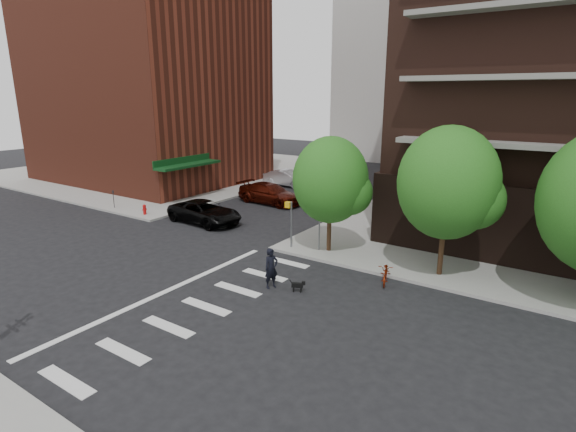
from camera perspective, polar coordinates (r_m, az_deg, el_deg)
ground at (r=21.10m, az=-16.29°, el=-8.94°), size 120.00×120.00×0.00m
sidewalk_nw at (r=53.89m, az=-14.01°, el=5.89°), size 31.00×33.00×0.15m
crosswalk at (r=19.57m, az=-12.06°, el=-10.60°), size 3.85×13.00×0.01m
midrise_nw at (r=47.79m, az=-17.78°, el=16.63°), size 21.40×15.50×20.00m
tree_a at (r=23.75m, az=5.40°, el=4.56°), size 4.00×4.00×5.90m
tree_b at (r=21.49m, az=19.62°, el=3.96°), size 4.50×4.50×6.65m
pedestrian_signal at (r=24.60m, az=1.19°, el=-0.24°), size 2.18×0.67×2.60m
fire_hydrant at (r=33.36m, az=-17.76°, el=0.86°), size 0.24×0.24×0.73m
parking_meter at (r=36.04m, az=-21.29°, el=2.24°), size 0.10×0.08×1.32m
parked_car_black at (r=30.64m, az=-10.53°, el=0.49°), size 2.85×5.58×1.51m
parked_car_maroon at (r=35.60m, az=-2.35°, el=2.87°), size 2.57×5.64×1.60m
parked_car_silver at (r=42.32m, az=-0.09°, el=4.83°), size 1.72×4.70×1.54m
scooter at (r=21.28m, az=12.32°, el=-7.03°), size 1.20×1.96×0.97m
dog_walker at (r=20.12m, az=-2.14°, el=-6.65°), size 0.79×0.66×1.85m
dog at (r=19.91m, az=1.29°, el=-8.77°), size 0.60×0.37×0.51m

